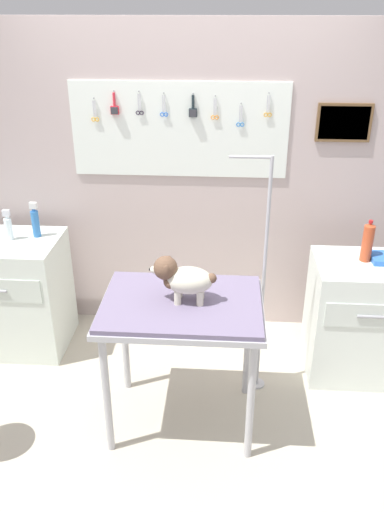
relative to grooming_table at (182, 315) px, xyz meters
The scene contains 10 objects.
ground 0.80m from the grooming_table, 113.74° to the right, with size 4.40×4.00×0.04m, color #B9B19D.
rear_wall_panel 1.24m from the grooming_table, 92.09° to the left, with size 4.00×0.11×2.30m.
grooming_table is the anchor object (origin of this frame).
grooming_arm 0.59m from the grooming_table, 36.95° to the left, with size 0.30×0.11×1.61m.
dog 0.24m from the grooming_table, 70.58° to the left, with size 0.38×0.17×0.27m.
counter_left 1.57m from the grooming_table, 151.40° to the left, with size 0.80×0.58×0.86m.
cabinet_right 1.36m from the grooming_table, 26.33° to the left, with size 0.68×0.54×0.85m.
pump_bottle_white 1.50m from the grooming_table, 149.52° to the left, with size 0.05×0.05×0.22m.
spray_bottle_tall 1.40m from the grooming_table, 143.47° to the left, with size 0.05×0.05×0.26m.
soda_bottle 1.33m from the grooming_table, 28.44° to the left, with size 0.07×0.07×0.28m.
Camera 1 is at (0.28, -2.39, 2.38)m, focal length 36.39 mm.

